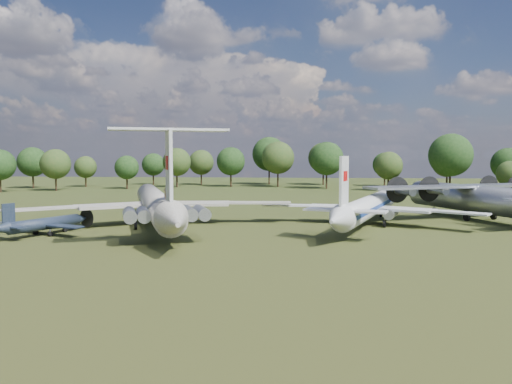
# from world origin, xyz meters

# --- Properties ---
(ground) EXTENTS (300.00, 300.00, 0.00)m
(ground) POSITION_xyz_m (0.00, 0.00, 0.00)
(ground) COLOR #213F15
(ground) RESTS_ON ground
(il62_airliner) EXTENTS (53.61, 60.16, 4.87)m
(il62_airliner) POSITION_xyz_m (-5.08, 0.95, 2.44)
(il62_airliner) COLOR silver
(il62_airliner) RESTS_ON ground
(tu104_jet) EXTENTS (41.99, 48.46, 4.09)m
(tu104_jet) POSITION_xyz_m (23.73, 4.81, 2.04)
(tu104_jet) COLOR silver
(tu104_jet) RESTS_ON ground
(an12_transport) EXTENTS (48.22, 50.37, 5.20)m
(an12_transport) POSITION_xyz_m (40.83, 13.07, 2.60)
(an12_transport) COLOR #979A9E
(an12_transport) RESTS_ON ground
(small_prop_west) EXTENTS (15.86, 17.80, 2.15)m
(small_prop_west) POSITION_xyz_m (-16.57, -7.30, 1.08)
(small_prop_west) COLOR black
(small_prop_west) RESTS_ON ground
(person_on_il62) EXTENTS (0.67, 0.54, 1.59)m
(person_on_il62) POSITION_xyz_m (-0.14, -11.77, 5.67)
(person_on_il62) COLOR brown
(person_on_il62) RESTS_ON il62_airliner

